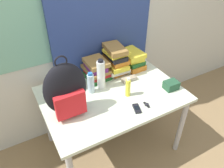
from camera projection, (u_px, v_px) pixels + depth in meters
wall_back at (84, 18)px, 2.02m from camera, size 6.00×0.06×2.50m
curtain_blue at (102, 17)px, 2.04m from camera, size 1.06×0.04×2.50m
desk at (112, 99)px, 2.02m from camera, size 1.24×0.87×0.72m
backpack at (66, 91)px, 1.64m from camera, size 0.34×0.18×0.52m
book_stack_left at (96, 69)px, 2.11m from camera, size 0.23×0.29×0.19m
book_stack_center at (116, 60)px, 2.17m from camera, size 0.22×0.30×0.29m
book_stack_right at (132, 59)px, 2.28m from camera, size 0.22×0.28×0.19m
water_bottle at (91, 83)px, 1.93m from camera, size 0.06×0.06×0.20m
sports_bottle at (101, 74)px, 1.96m from camera, size 0.07×0.07×0.29m
sunscreen_bottle at (128, 87)px, 1.89m from camera, size 0.04×0.04×0.19m
cell_phone at (137, 109)px, 1.79m from camera, size 0.08×0.12×0.02m
sunglasses_case at (129, 79)px, 2.11m from camera, size 0.15×0.06×0.04m
camera_pouch at (171, 85)px, 2.00m from camera, size 0.13×0.11×0.08m
wristwatch at (147, 105)px, 1.84m from camera, size 0.04×0.08×0.01m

